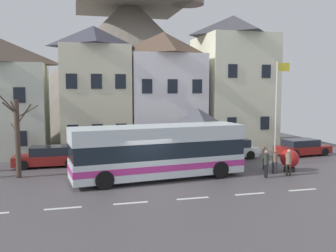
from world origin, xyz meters
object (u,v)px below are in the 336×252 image
Objects in this scene: parked_car_01 at (302,147)px; bare_tree_01 at (17,136)px; parked_car_03 at (230,149)px; pedestrian_01 at (289,160)px; parked_car_02 at (49,157)px; pedestrian_02 at (266,162)px; hilltop_castle at (131,59)px; townhouse_03 at (164,91)px; townhouse_04 at (232,82)px; flagpole at (277,106)px; pedestrian_00 at (265,156)px; townhouse_02 at (95,90)px; transit_bus at (158,152)px; public_bench at (158,154)px; townhouse_01 at (3,98)px; pedestrian_03 at (275,160)px; harbour_buoy at (290,159)px; bus_shelter at (197,119)px.

bare_tree_01 is at bearing -179.85° from parked_car_01.
pedestrian_01 reaches higher than parked_car_03.
parked_car_02 is 14.22m from pedestrian_02.
bare_tree_01 is at bearing -112.88° from hilltop_castle.
parked_car_03 is (3.95, -5.20, -4.32)m from townhouse_03.
townhouse_04 reaches higher than flagpole.
townhouse_03 is 1.99× the size of bare_tree_01.
flagpole is (-0.66, -8.86, -1.80)m from townhouse_04.
townhouse_02 is at bearing 137.32° from pedestrian_00.
transit_bus is 2.05× the size of bare_tree_01.
townhouse_02 is at bearing 154.28° from parked_car_01.
transit_bus reaches higher than parked_car_02.
flagpole is at bearing -27.11° from public_bench.
parked_car_01 is at bearing 6.29° from bare_tree_01.
transit_bus is at bearing -168.96° from flagpole.
townhouse_02 is 16.26m from pedestrian_01.
townhouse_01 is 21.52m from pedestrian_01.
townhouse_03 is 13.09m from pedestrian_01.
flagpole is at bearing -76.21° from hilltop_castle.
parked_car_01 is at bearing -29.63° from townhouse_03.
townhouse_04 reaches higher than pedestrian_01.
townhouse_02 is at bearing -24.76° from parked_car_03.
townhouse_01 is 20.74m from pedestrian_03.
parked_car_02 is 2.97× the size of pedestrian_03.
pedestrian_00 reaches higher than pedestrian_03.
harbour_buoy is at bearing -137.20° from parked_car_01.
bare_tree_01 is (-15.24, 2.77, 1.66)m from pedestrian_03.
public_bench is (7.65, 0.37, -0.19)m from parked_car_02.
townhouse_03 is 6.36× the size of pedestrian_00.
bus_shelter is 0.78× the size of bare_tree_01.
pedestrian_01 is (17.85, -11.47, -3.60)m from townhouse_01.
townhouse_01 is at bearing -126.84° from hilltop_castle.
pedestrian_01 is at bearing -136.23° from parked_car_01.
townhouse_02 reaches higher than public_bench.
public_bench is at bearing 141.02° from pedestrian_00.
harbour_buoy is at bearing 12.92° from pedestrian_03.
townhouse_04 is 2.65× the size of parked_car_02.
harbour_buoy is at bearing -61.12° from townhouse_03.
flagpole is at bearing 4.26° from transit_bus.
parked_car_01 is 6.32m from harbour_buoy.
flagpole reaches higher than pedestrian_00.
parked_car_02 is at bearing 161.77° from pedestrian_00.
townhouse_04 is 19.46m from bare_tree_01.
pedestrian_02 is at bearing 153.08° from parked_car_02.
pedestrian_00 is 0.91× the size of public_bench.
pedestrian_02 is 1.11× the size of pedestrian_03.
townhouse_01 reaches higher than parked_car_03.
parked_car_02 is (-9.21, -5.02, -4.35)m from townhouse_03.
flagpole is 16.70m from bare_tree_01.
public_bench is 0.25× the size of flagpole.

